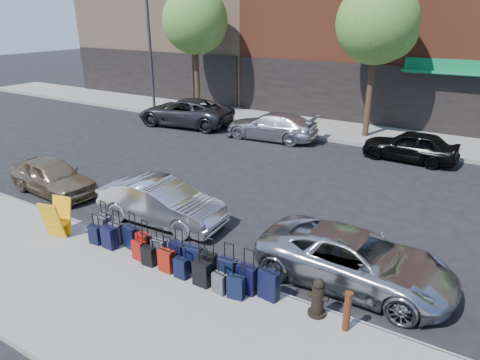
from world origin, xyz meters
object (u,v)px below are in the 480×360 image
Objects in this scene: car_far_1 at (271,126)px; car_near_0 at (52,176)px; bollard at (347,311)px; display_rack at (57,218)px; tree_center at (380,25)px; car_far_0 at (185,112)px; fire_hydrant at (318,298)px; car_far_2 at (410,146)px; car_near_1 at (161,202)px; suitcase_front_5 at (178,254)px; tree_left at (197,23)px; streetlight at (152,35)px; car_near_2 at (355,259)px.

car_near_0 is at bearing -22.49° from car_far_1.
car_far_1 reaches higher than bollard.
display_rack is at bearing -176.78° from bollard.
tree_center is at bearing 60.84° from display_rack.
display_rack is 0.20× the size of car_far_0.
car_far_2 is (-0.55, 11.73, 0.12)m from fire_hydrant.
tree_center is 6.87× the size of display_rack.
car_near_1 is (4.75, 0.26, 0.04)m from car_near_0.
car_far_1 is at bearing 112.66° from suitcase_front_5.
car_near_1 is at bearing -25.53° from car_far_2.
car_near_1 is 1.03× the size of car_far_2.
tree_left reaches higher than car_far_1.
streetlight is 16.51m from car_far_2.
tree_left is 3.11m from streetlight.
car_near_0 is at bearing 89.82° from car_near_1.
tree_left is 15.49m from car_near_1.
car_far_2 reaches higher than car_near_0.
suitcase_front_5 is (12.84, -13.57, -4.20)m from streetlight.
car_near_2 is 1.17× the size of car_far_2.
tree_left is 19.21m from car_near_2.
car_near_0 is 0.92× the size of car_near_1.
display_rack is 0.27× the size of car_near_1.
car_far_0 is at bearing 138.43° from bollard.
streetlight is 20.85m from car_near_2.
fire_hydrant is (13.52, -14.23, -4.87)m from tree_left.
tree_left reaches higher than fire_hydrant.
streetlight reaches higher than car_far_0.
suitcase_front_5 is 12.21m from car_far_1.
car_near_0 is (3.08, -12.76, -4.79)m from tree_left.
bollard is at bearing -14.56° from fire_hydrant.
fire_hydrant is at bearing 173.34° from car_near_2.
display_rack is at bearing -27.38° from car_far_2.
bollard is 1.88m from car_near_2.
car_near_1 is (-5.69, 1.74, 0.12)m from fire_hydrant.
tree_left is at bearing 99.73° from display_rack.
car_far_0 is at bearing -87.76° from car_far_2.
streetlight is 1.72× the size of car_far_1.
car_near_0 is at bearing 169.32° from fire_hydrant.
car_far_0 is (-13.26, 11.76, 0.16)m from bollard.
car_near_0 is 0.81× the size of car_near_2.
suitcase_front_5 is 1.16× the size of fire_hydrant.
suitcase_front_5 is at bearing -55.24° from tree_left.
car_near_2 is at bearing 79.88° from fire_hydrant.
car_far_1 is at bearing -13.02° from car_near_0.
bollard is 11.93m from car_far_2.
car_far_1 is (9.30, -1.89, -3.99)m from streetlight.
car_near_0 is 0.67× the size of car_far_0.
tree_left is at bearing 28.69° from car_near_1.
suitcase_front_5 is 4.27m from bollard.
tree_center is 1.88× the size of car_far_2.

